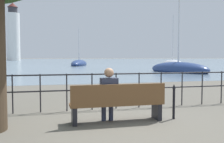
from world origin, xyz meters
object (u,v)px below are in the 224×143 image
object	(u,v)px
park_bench	(118,103)
sailboat_1	(178,69)
harbor_lighthouse	(13,34)
seated_person_left	(109,92)
closed_umbrella	(174,100)
sailboat_2	(79,64)
sailboat_0	(173,64)

from	to	relation	value
park_bench	sailboat_1	distance (m)	20.27
harbor_lighthouse	park_bench	bearing A→B (deg)	-81.17
sailboat_1	harbor_lighthouse	world-z (taller)	harbor_lighthouse
seated_person_left	harbor_lighthouse	xyz separation A→B (m)	(-18.51, 120.28, 11.91)
closed_umbrella	sailboat_2	size ratio (longest dim) A/B	0.09
sailboat_0	seated_person_left	bearing A→B (deg)	-114.55
park_bench	sailboat_1	bearing A→B (deg)	57.63
sailboat_0	harbor_lighthouse	xyz separation A→B (m)	(-38.13, 85.52, 12.27)
closed_umbrella	harbor_lighthouse	xyz separation A→B (m)	(-20.11, 120.38, 12.13)
sailboat_0	sailboat_1	xyz separation A→B (m)	(-8.57, -17.72, 0.02)
seated_person_left	harbor_lighthouse	size ratio (longest dim) A/B	0.05
harbor_lighthouse	closed_umbrella	bearing A→B (deg)	-80.51
park_bench	closed_umbrella	distance (m)	1.41
sailboat_2	closed_umbrella	bearing A→B (deg)	-77.05
closed_umbrella	seated_person_left	bearing A→B (deg)	176.54
sailboat_1	seated_person_left	bearing A→B (deg)	-142.16
seated_person_left	closed_umbrella	bearing A→B (deg)	-3.46
closed_umbrella	sailboat_2	world-z (taller)	sailboat_2
sailboat_2	park_bench	bearing A→B (deg)	-79.05
park_bench	harbor_lighthouse	distance (m)	122.41
sailboat_0	sailboat_2	bearing A→B (deg)	166.78
park_bench	seated_person_left	bearing A→B (deg)	158.00
closed_umbrella	sailboat_2	distance (m)	40.13
sailboat_0	sailboat_2	distance (m)	16.80
closed_umbrella	sailboat_2	bearing A→B (deg)	87.08
park_bench	sailboat_1	world-z (taller)	sailboat_1
park_bench	closed_umbrella	bearing A→B (deg)	-0.68
sailboat_2	sailboat_0	bearing A→B (deg)	-2.23
park_bench	harbor_lighthouse	xyz separation A→B (m)	(-18.71, 120.36, 12.16)
sailboat_1	sailboat_2	xyz separation A→B (m)	(-7.40, 22.94, -0.03)
sailboat_1	sailboat_2	world-z (taller)	sailboat_1
seated_person_left	park_bench	bearing A→B (deg)	-22.00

